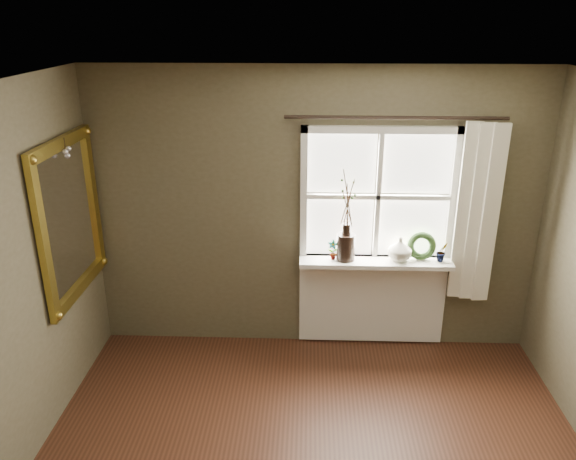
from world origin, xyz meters
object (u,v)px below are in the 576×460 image
(dark_jug, at_px, (346,247))
(wreath, at_px, (421,249))
(gilt_mirror, at_px, (70,218))
(cream_vase, at_px, (400,249))

(dark_jug, height_order, wreath, dark_jug)
(dark_jug, distance_m, gilt_mirror, 2.33)
(dark_jug, xyz_separation_m, gilt_mirror, (-2.24, -0.46, 0.41))
(cream_vase, relative_size, gilt_mirror, 0.17)
(dark_jug, xyz_separation_m, wreath, (0.68, 0.04, -0.02))
(cream_vase, relative_size, wreath, 0.85)
(wreath, bearing_deg, dark_jug, -175.89)
(cream_vase, xyz_separation_m, wreath, (0.20, 0.04, -0.01))
(cream_vase, distance_m, gilt_mirror, 2.79)
(dark_jug, distance_m, wreath, 0.68)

